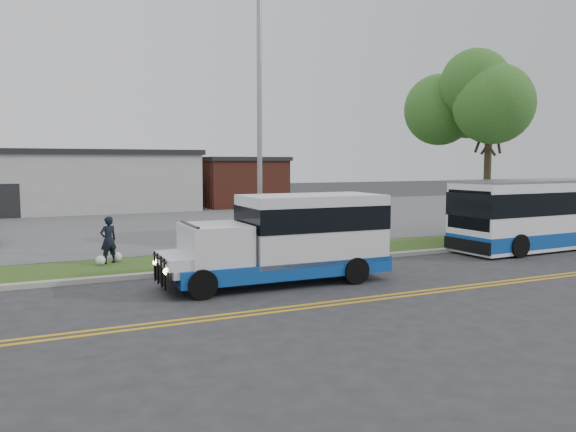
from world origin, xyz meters
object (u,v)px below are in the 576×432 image
shuttle_bus (291,236)px  pedestrian (108,240)px  transit_bus (558,213)px  tree_east (490,100)px  streetlight_near (260,113)px

shuttle_bus → pedestrian: 6.65m
shuttle_bus → transit_bus: 12.94m
shuttle_bus → pedestrian: bearing=133.7°
tree_east → pedestrian: (-16.18, 0.58, -5.31)m
transit_bus → tree_east: bearing=110.5°
tree_east → shuttle_bus: (-11.68, -4.28, -4.85)m
tree_east → shuttle_bus: 13.35m
tree_east → streetlight_near: streetlight_near is taller
shuttle_bus → pedestrian: (-4.51, 4.86, -0.46)m
tree_east → pedestrian: 17.04m
tree_east → shuttle_bus: size_ratio=1.25×
pedestrian → streetlight_near: bearing=150.0°
shuttle_bus → pedestrian: size_ratio=4.20×
streetlight_near → shuttle_bus: streetlight_near is taller
pedestrian → transit_bus: bearing=148.3°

